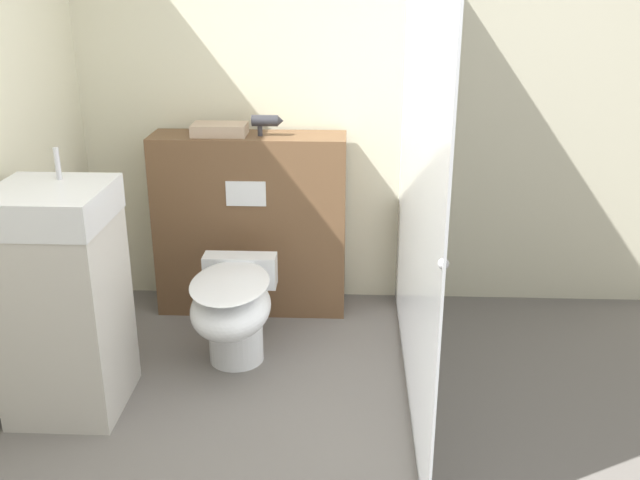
# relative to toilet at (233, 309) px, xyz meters

# --- Properties ---
(wall_back) EXTENTS (8.00, 0.06, 2.50)m
(wall_back) POSITION_rel_toilet_xyz_m (0.40, 0.90, 0.94)
(wall_back) COLOR beige
(wall_back) RESTS_ON ground_plane
(partition_panel) EXTENTS (1.09, 0.32, 1.05)m
(partition_panel) POSITION_rel_toilet_xyz_m (0.01, 0.68, 0.21)
(partition_panel) COLOR brown
(partition_panel) RESTS_ON ground_plane
(shower_glass) EXTENTS (0.04, 2.04, 2.17)m
(shower_glass) POSITION_rel_toilet_xyz_m (0.87, -0.15, 0.78)
(shower_glass) COLOR silver
(shower_glass) RESTS_ON ground_plane
(toilet) EXTENTS (0.39, 0.67, 0.50)m
(toilet) POSITION_rel_toilet_xyz_m (0.00, 0.00, 0.00)
(toilet) COLOR white
(toilet) RESTS_ON ground_plane
(sink_vanity) EXTENTS (0.48, 0.51, 1.19)m
(sink_vanity) POSITION_rel_toilet_xyz_m (-0.69, -0.39, 0.22)
(sink_vanity) COLOR beige
(sink_vanity) RESTS_ON ground_plane
(hair_drier) EXTENTS (0.17, 0.06, 0.12)m
(hair_drier) POSITION_rel_toilet_xyz_m (0.11, 0.66, 0.82)
(hair_drier) COLOR #2D2D33
(hair_drier) RESTS_ON partition_panel
(folded_towel) EXTENTS (0.30, 0.18, 0.06)m
(folded_towel) POSITION_rel_toilet_xyz_m (-0.15, 0.67, 0.77)
(folded_towel) COLOR tan
(folded_towel) RESTS_ON partition_panel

